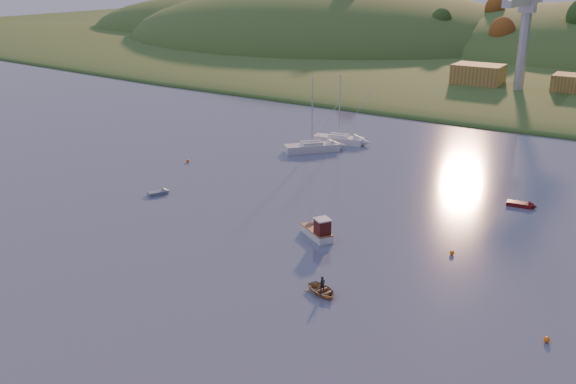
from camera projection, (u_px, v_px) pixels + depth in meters
The scene contains 20 objects.
ground at pixel (97, 363), 48.93m from camera, with size 500.00×500.00×0.00m, color #3A4560.
shore_slope at pixel (549, 74), 180.49m from camera, with size 640.00×150.00×7.00m, color #344A1D.
hill_left_far at pixel (214, 31), 300.98m from camera, with size 120.00×100.00×32.00m, color #344A1D.
hill_left at pixel (329, 43), 253.75m from camera, with size 170.00×140.00×44.00m, color #344A1D.
hillside_trees at pixel (563, 65), 196.44m from camera, with size 280.00×50.00×32.00m, color #1F3F16, non-canonical shape.
wharf at pixel (533, 96), 143.28m from camera, with size 42.00×16.00×2.40m, color slate.
shed_west at pixel (478, 75), 149.44m from camera, with size 11.00×8.00×4.80m, color #905D30.
shed_east at pixel (575, 84), 139.79m from camera, with size 9.00×7.00×4.00m, color #905D30.
dock_crane at pixel (524, 23), 136.61m from camera, with size 3.20×28.00×20.30m.
fishing_boat at pixel (315, 229), 71.88m from camera, with size 5.59×4.46×3.54m.
sailboat_near at pixel (312, 147), 104.76m from camera, with size 8.00×8.31×12.32m.
sailboat_far at pixel (339, 139), 109.75m from camera, with size 8.75×4.14×11.68m.
canoe at pixel (322, 291), 59.15m from camera, with size 2.51×3.52×0.73m, color #957852.
paddler at pixel (322, 287), 59.02m from camera, with size 0.56×0.36×1.52m, color black.
red_tender at pixel (526, 205), 80.60m from camera, with size 3.79×1.61×1.25m.
grey_dinghy at pixel (162, 192), 85.38m from camera, with size 2.37×3.21×1.13m.
buoy_0 at pixel (547, 340), 51.59m from camera, with size 0.50×0.50×0.50m, color orange.
buoy_1 at pixel (452, 253), 67.24m from camera, with size 0.50×0.50×0.50m, color orange.
buoy_2 at pixel (188, 161), 99.08m from camera, with size 0.50×0.50×0.50m, color orange.
buoy_3 at pixel (298, 150), 104.84m from camera, with size 0.50×0.50×0.50m, color orange.
Camera 1 is at (34.64, -27.55, 28.61)m, focal length 40.00 mm.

